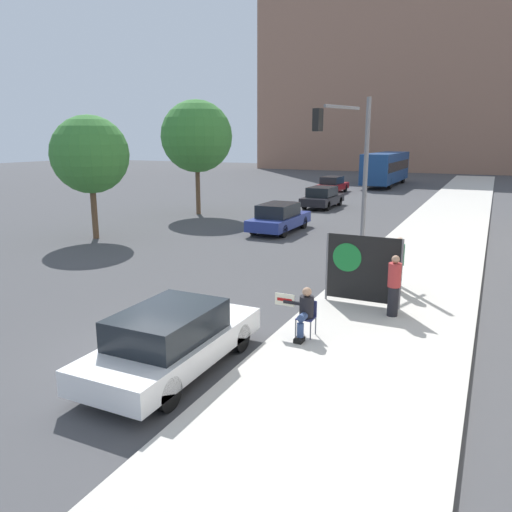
# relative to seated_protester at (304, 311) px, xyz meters

# --- Properties ---
(ground_plane) EXTENTS (160.00, 160.00, 0.00)m
(ground_plane) POSITION_rel_seated_protester_xyz_m (-2.72, -2.19, -0.76)
(ground_plane) COLOR #444447
(sidewalk_curb) EXTENTS (4.39, 90.00, 0.12)m
(sidewalk_curb) POSITION_rel_seated_protester_xyz_m (1.48, 12.81, -0.70)
(sidewalk_curb) COLOR beige
(sidewalk_curb) RESTS_ON ground_plane
(building_backdrop_far) EXTENTS (52.00, 12.00, 31.90)m
(building_backdrop_far) POSITION_rel_seated_protester_xyz_m (-4.72, 68.25, 15.19)
(building_backdrop_far) COLOR #936B56
(building_backdrop_far) RESTS_ON ground_plane
(seated_protester) EXTENTS (0.98, 0.77, 1.19)m
(seated_protester) POSITION_rel_seated_protester_xyz_m (0.00, 0.00, 0.00)
(seated_protester) COLOR #474C56
(seated_protester) RESTS_ON sidewalk_curb
(jogger_on_sidewalk) EXTENTS (0.34, 0.34, 1.65)m
(jogger_on_sidewalk) POSITION_rel_seated_protester_xyz_m (1.63, 2.34, 0.20)
(jogger_on_sidewalk) COLOR black
(jogger_on_sidewalk) RESTS_ON sidewalk_curb
(pedestrian_behind) EXTENTS (0.34, 0.34, 1.68)m
(pedestrian_behind) POSITION_rel_seated_protester_xyz_m (1.32, 4.68, 0.22)
(pedestrian_behind) COLOR black
(pedestrian_behind) RESTS_ON sidewalk_curb
(protest_banner) EXTENTS (2.15, 0.06, 1.97)m
(protest_banner) POSITION_rel_seated_protester_xyz_m (0.63, 2.95, 0.40)
(protest_banner) COLOR slate
(protest_banner) RESTS_ON sidewalk_curb
(traffic_light_pole) EXTENTS (2.34, 2.10, 5.99)m
(traffic_light_pole) POSITION_rel_seated_protester_xyz_m (-1.21, 7.67, 3.34)
(traffic_light_pole) COLOR slate
(traffic_light_pole) RESTS_ON sidewalk_curb
(parked_car_curbside) EXTENTS (1.83, 4.52, 1.37)m
(parked_car_curbside) POSITION_rel_seated_protester_xyz_m (-1.93, -2.63, -0.06)
(parked_car_curbside) COLOR white
(parked_car_curbside) RESTS_ON ground_plane
(car_on_road_nearest) EXTENTS (1.82, 4.56, 1.47)m
(car_on_road_nearest) POSITION_rel_seated_protester_xyz_m (-6.10, 12.90, -0.02)
(car_on_road_nearest) COLOR navy
(car_on_road_nearest) RESTS_ON ground_plane
(car_on_road_midblock) EXTENTS (1.84, 4.54, 1.45)m
(car_on_road_midblock) POSITION_rel_seated_protester_xyz_m (-6.97, 22.68, -0.03)
(car_on_road_midblock) COLOR black
(car_on_road_midblock) RESTS_ON ground_plane
(car_on_road_distant) EXTENTS (1.76, 4.59, 1.45)m
(car_on_road_distant) POSITION_rel_seated_protester_xyz_m (-9.16, 32.20, -0.03)
(car_on_road_distant) COLOR maroon
(car_on_road_distant) RESTS_ON ground_plane
(city_bus_on_road) EXTENTS (2.61, 11.74, 3.28)m
(city_bus_on_road) POSITION_rel_seated_protester_xyz_m (-6.34, 41.19, 1.13)
(city_bus_on_road) COLOR navy
(city_bus_on_road) RESTS_ON ground_plane
(street_tree_near_curb) EXTENTS (3.61, 3.61, 5.78)m
(street_tree_near_curb) POSITION_rel_seated_protester_xyz_m (-13.42, 7.51, 3.21)
(street_tree_near_curb) COLOR brown
(street_tree_near_curb) RESTS_ON ground_plane
(street_tree_midblock) EXTENTS (4.39, 4.39, 7.02)m
(street_tree_midblock) POSITION_rel_seated_protester_xyz_m (-13.11, 16.34, 4.06)
(street_tree_midblock) COLOR brown
(street_tree_midblock) RESTS_ON ground_plane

